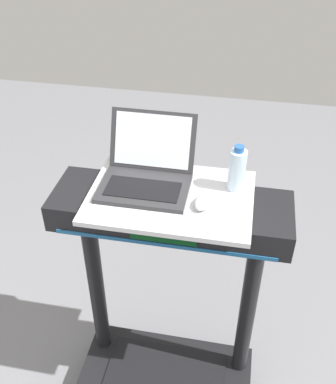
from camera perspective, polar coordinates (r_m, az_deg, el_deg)
desk_board at (r=1.68m, az=0.32°, el=-0.63°), size 0.60×0.42×0.02m
laptop at (r=1.71m, az=-2.66°, el=2.49°), size 0.33×0.32×0.23m
computer_mouse at (r=1.62m, az=4.39°, el=-1.24°), size 0.08×0.11×0.03m
water_bottle at (r=1.68m, az=8.62°, el=2.79°), size 0.06×0.06×0.18m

